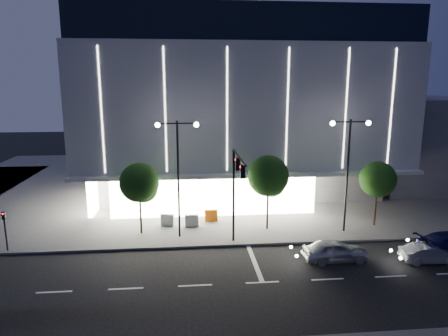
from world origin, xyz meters
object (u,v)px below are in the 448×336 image
object	(u,v)px
barrier_b	(167,220)
street_lamp_west	(178,162)
street_lamp_east	(348,159)
car_lead	(335,251)
tree_left	(140,185)
ped_signal_far	(5,227)
car_second	(430,254)
barrier_d	(192,221)
barrier_c	(211,215)
tree_mid	(268,178)
traffic_mast	(236,182)
tree_right	(378,181)

from	to	relation	value
barrier_b	street_lamp_west	bearing A→B (deg)	-52.96
barrier_b	street_lamp_east	bearing A→B (deg)	4.29
car_lead	tree_left	bearing A→B (deg)	64.45
ped_signal_far	car_second	bearing A→B (deg)	-8.63
tree_left	barrier_d	bearing A→B (deg)	15.25
car_second	barrier_c	world-z (taller)	car_second
street_lamp_west	barrier_b	world-z (taller)	street_lamp_west
tree_mid	barrier_d	size ratio (longest dim) A/B	5.59
tree_left	car_second	xyz separation A→B (m)	(19.49, -6.85, -3.42)
traffic_mast	ped_signal_far	world-z (taller)	traffic_mast
street_lamp_west	barrier_b	bearing A→B (deg)	112.80
street_lamp_west	street_lamp_east	world-z (taller)	same
barrier_c	traffic_mast	bearing A→B (deg)	-76.71
car_lead	barrier_c	size ratio (longest dim) A/B	3.90
barrier_c	barrier_d	world-z (taller)	same
tree_mid	barrier_d	distance (m)	7.17
street_lamp_west	street_lamp_east	bearing A→B (deg)	0.00
traffic_mast	tree_left	distance (m)	7.95
tree_left	tree_mid	xyz separation A→B (m)	(10.00, 0.00, 0.30)
street_lamp_west	barrier_b	size ratio (longest dim) A/B	8.18
tree_left	tree_right	bearing A→B (deg)	-0.00
barrier_c	tree_left	bearing A→B (deg)	-157.81
tree_mid	car_second	world-z (taller)	tree_mid
street_lamp_east	barrier_d	xyz separation A→B (m)	(-12.03, 2.09, -5.31)
tree_right	car_second	world-z (taller)	tree_right
street_lamp_east	tree_left	xyz separation A→B (m)	(-15.97, 1.02, -1.92)
ped_signal_far	car_lead	world-z (taller)	ped_signal_far
tree_left	tree_right	xyz separation A→B (m)	(19.00, -0.00, -0.15)
street_lamp_west	tree_mid	world-z (taller)	street_lamp_west
barrier_b	barrier_c	xyz separation A→B (m)	(3.67, 0.81, 0.00)
street_lamp_west	ped_signal_far	xyz separation A→B (m)	(-12.00, -1.50, -4.07)
street_lamp_east	car_lead	bearing A→B (deg)	-117.77
tree_mid	car_lead	xyz separation A→B (m)	(3.33, -6.04, -3.60)
street_lamp_west	tree_right	world-z (taller)	street_lamp_west
tree_right	car_lead	xyz separation A→B (m)	(-5.67, -6.04, -3.15)
tree_left	car_lead	world-z (taller)	tree_left
ped_signal_far	barrier_b	xyz separation A→B (m)	(10.97, 3.96, -1.24)
street_lamp_west	car_lead	world-z (taller)	street_lamp_west
traffic_mast	tree_mid	bearing A→B (deg)	50.58
traffic_mast	barrier_c	size ratio (longest dim) A/B	6.43
tree_right	barrier_b	size ratio (longest dim) A/B	5.01
street_lamp_west	street_lamp_east	xyz separation A→B (m)	(13.00, 0.00, 0.00)
tree_right	barrier_c	bearing A→B (deg)	170.46
barrier_d	ped_signal_far	bearing A→B (deg)	-162.60
car_second	ped_signal_far	bearing A→B (deg)	84.71
street_lamp_east	car_second	bearing A→B (deg)	-58.89
barrier_c	tree_right	bearing A→B (deg)	-9.22
street_lamp_east	barrier_d	world-z (taller)	street_lamp_east
traffic_mast	barrier_b	bearing A→B (deg)	134.50
car_lead	traffic_mast	bearing A→B (deg)	68.47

